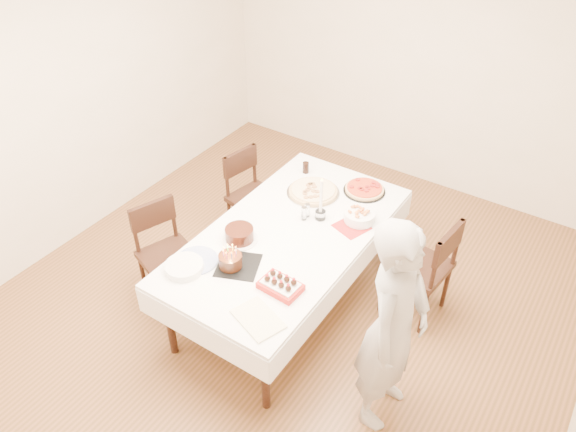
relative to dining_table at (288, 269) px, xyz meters
The scene contains 22 objects.
floor 0.39m from the dining_table, 73.77° to the right, with size 5.00×5.00×0.00m, color brown.
wall_back 2.59m from the dining_table, 89.32° to the left, with size 4.50×0.04×2.70m, color beige.
wall_left 2.43m from the dining_table, behind, with size 0.04×5.00×2.70m, color beige.
dining_table is the anchor object (origin of this frame).
chair_right_savory 1.05m from the dining_table, 29.33° to the left, with size 0.48×0.48×0.95m, color black, non-canonical shape.
chair_left_savory 0.93m from the dining_table, 142.88° to the left, with size 0.46×0.46×0.90m, color black, non-canonical shape.
chair_left_dessert 0.98m from the dining_table, 149.18° to the right, with size 0.46×0.46×0.91m, color black, non-canonical shape.
person 1.30m from the dining_table, 23.47° to the right, with size 0.60×0.39×1.64m, color #ADA7A3.
pizza_white 0.70m from the dining_table, 101.92° to the left, with size 0.45×0.45×0.04m, color beige.
pizza_pepperoni 0.95m from the dining_table, 74.54° to the left, with size 0.36×0.36×0.04m, color red.
red_placemat 0.63m from the dining_table, 42.25° to the left, with size 0.24×0.24×0.01m, color #B21E1E.
pasta_bowl 0.73m from the dining_table, 48.81° to the left, with size 0.25×0.25×0.08m, color white.
taper_candle 0.65m from the dining_table, 69.38° to the left, with size 0.09×0.09×0.39m, color white.
shaker_pair 0.49m from the dining_table, 87.90° to the left, with size 0.10×0.10×0.12m, color white, non-canonical shape.
cola_glass 0.98m from the dining_table, 113.17° to the left, with size 0.06×0.06×0.10m, color black.
layer_cake 0.57m from the dining_table, 133.60° to the right, with size 0.28×0.28×0.11m, color #35160D.
cake_board 0.64m from the dining_table, 100.57° to the right, with size 0.30×0.30×0.01m, color black.
birthday_cake 0.73m from the dining_table, 103.63° to the right, with size 0.17×0.17×0.16m, color #3B1D10.
strawberry_box 0.74m from the dining_table, 61.20° to the right, with size 0.29×0.19×0.07m, color #A71913, non-canonical shape.
box_lid 0.99m from the dining_table, 68.75° to the right, with size 0.34×0.23×0.03m, color beige.
plate_stack 0.94m from the dining_table, 117.10° to the right, with size 0.28×0.28×0.06m, color white.
china_plate 0.84m from the dining_table, 120.66° to the right, with size 0.32×0.32×0.01m, color white.
Camera 1 is at (1.84, -2.71, 3.52)m, focal length 35.00 mm.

